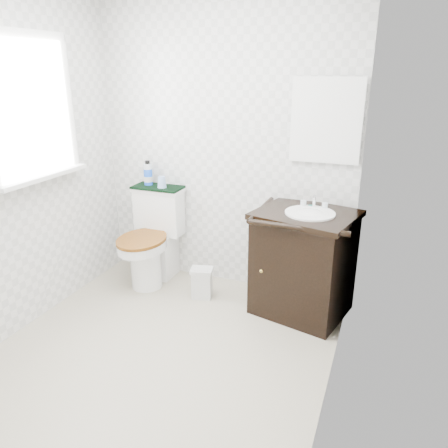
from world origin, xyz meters
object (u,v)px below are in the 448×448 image
Objects in this scene: toilet at (154,242)px; vanity at (304,261)px; mouthwash_bottle at (148,174)px; cup at (162,182)px; trash_bin at (202,283)px.

vanity is (1.35, -0.06, 0.07)m from toilet.
mouthwash_bottle is 2.21× the size of cup.
cup is at bearing 172.82° from vanity.
vanity is at bearing 6.16° from trash_bin.
mouthwash_bottle is at bearing 154.95° from trash_bin.
toilet is 8.45× the size of cup.
toilet is at bearing 177.32° from vanity.
trash_bin is 0.93m from cup.
vanity reaches higher than trash_bin.
mouthwash_bottle reaches higher than cup.
trash_bin is at bearing -15.85° from toilet.
mouthwash_bottle reaches higher than vanity.
trash_bin is (-0.81, -0.09, -0.30)m from vanity.
mouthwash_bottle is (-0.10, 0.15, 0.58)m from toilet.
vanity is 4.27× the size of mouthwash_bottle.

